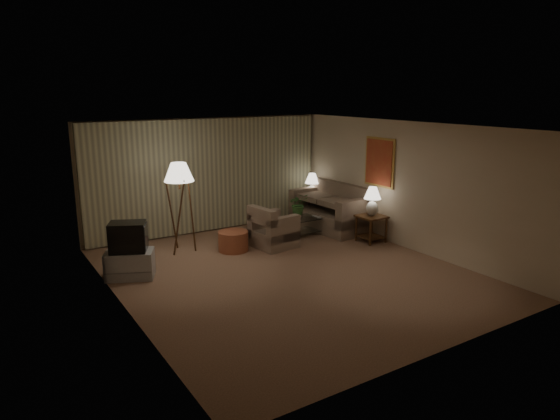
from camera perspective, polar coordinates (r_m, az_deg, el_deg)
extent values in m
plane|color=#A5755B|center=(9.40, 0.84, -7.14)|extent=(7.00, 7.00, 0.00)
cube|color=beige|center=(12.04, -8.29, 4.00)|extent=(6.00, 0.04, 2.70)
cube|color=beige|center=(7.83, -17.86, -1.71)|extent=(0.04, 7.00, 2.70)
cube|color=beige|center=(10.91, 14.20, 2.74)|extent=(0.04, 7.00, 2.70)
cube|color=white|center=(8.81, 0.90, 9.51)|extent=(6.00, 7.00, 0.04)
cube|color=beige|center=(11.96, -8.14, 3.95)|extent=(5.85, 0.12, 2.65)
cube|color=gold|center=(11.38, 11.32, 5.37)|extent=(0.03, 0.90, 1.10)
cube|color=#AF3120|center=(11.37, 11.23, 5.36)|extent=(0.02, 0.80, 1.00)
cube|color=gray|center=(12.26, 5.58, -1.11)|extent=(2.09, 1.23, 0.46)
cube|color=gray|center=(10.85, -0.74, -3.22)|extent=(1.04, 1.01, 0.38)
cube|color=#361A0E|center=(11.27, 10.43, -0.74)|extent=(0.56, 0.56, 0.04)
cube|color=#361A0E|center=(11.39, 10.33, -2.98)|extent=(0.48, 0.48, 0.02)
cylinder|color=#361A0E|center=(11.03, 10.28, -2.66)|extent=(0.05, 0.05, 0.56)
cylinder|color=#361A0E|center=(11.36, 8.71, -2.12)|extent=(0.05, 0.05, 0.56)
cylinder|color=#361A0E|center=(11.34, 12.02, -2.30)|extent=(0.05, 0.05, 0.56)
cylinder|color=#361A0E|center=(11.66, 10.44, -1.78)|extent=(0.05, 0.05, 0.56)
cube|color=#361A0E|center=(12.97, 3.66, 1.35)|extent=(0.51, 0.43, 0.04)
cube|color=#361A0E|center=(13.08, 3.63, -0.62)|extent=(0.44, 0.37, 0.02)
cylinder|color=#361A0E|center=(12.79, 3.33, -0.20)|extent=(0.05, 0.05, 0.56)
cylinder|color=#361A0E|center=(13.06, 2.48, 0.09)|extent=(0.05, 0.05, 0.56)
cylinder|color=#361A0E|center=(13.03, 4.81, 0.03)|extent=(0.05, 0.05, 0.56)
cylinder|color=#361A0E|center=(13.29, 3.95, 0.31)|extent=(0.05, 0.05, 0.56)
ellipsoid|color=silver|center=(11.22, 10.47, 0.17)|extent=(0.26, 0.26, 0.33)
cylinder|color=silver|center=(11.18, 10.51, 1.18)|extent=(0.03, 0.03, 0.08)
cone|color=silver|center=(11.15, 10.55, 1.94)|extent=(0.38, 0.38, 0.26)
ellipsoid|color=silver|center=(12.94, 3.68, 2.13)|extent=(0.26, 0.26, 0.32)
cylinder|color=silver|center=(12.90, 3.69, 3.00)|extent=(0.03, 0.03, 0.07)
cone|color=silver|center=(12.87, 3.70, 3.64)|extent=(0.37, 0.37, 0.26)
cube|color=silver|center=(11.66, 2.73, -0.91)|extent=(1.15, 0.63, 0.02)
cube|color=silver|center=(11.74, 2.71, -2.37)|extent=(1.07, 0.55, 0.01)
cylinder|color=#44331B|center=(11.25, 1.32, -2.55)|extent=(0.04, 0.04, 0.40)
cylinder|color=#44331B|center=(11.64, -0.01, -1.98)|extent=(0.04, 0.04, 0.40)
cylinder|color=#44331B|center=(11.82, 5.40, -1.81)|extent=(0.04, 0.04, 0.40)
cylinder|color=#44331B|center=(12.19, 4.01, -1.30)|extent=(0.04, 0.04, 0.40)
cube|color=#A8A8AB|center=(9.47, -16.78, -5.97)|extent=(1.24, 1.16, 0.50)
cube|color=black|center=(9.31, -17.00, -2.96)|extent=(0.97, 0.92, 0.54)
cylinder|color=#361A0E|center=(10.41, -11.44, 3.09)|extent=(0.04, 0.04, 0.27)
cone|color=silver|center=(10.38, -11.50, 4.27)|extent=(0.61, 0.61, 0.38)
cylinder|color=#AA5D39|center=(10.60, -5.36, -3.55)|extent=(0.75, 0.75, 0.42)
imported|color=white|center=(11.56, 2.12, -0.63)|extent=(0.15, 0.15, 0.15)
imported|color=#417D37|center=(11.48, 2.14, 0.93)|extent=(0.55, 0.51, 0.50)
imported|color=olive|center=(11.72, 4.01, -0.77)|extent=(0.19, 0.26, 0.02)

